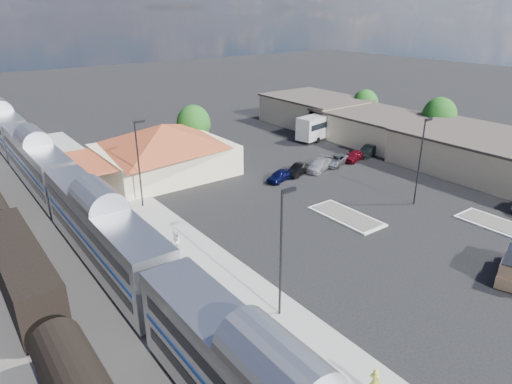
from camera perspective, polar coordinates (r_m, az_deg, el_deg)
ground at (r=41.57m, az=9.46°, el=-5.44°), size 280.00×280.00×0.00m
railbed at (r=38.63m, az=-22.88°, el=-9.20°), size 16.00×100.00×0.12m
platform at (r=39.42m, az=-9.42°, el=-6.90°), size 5.50×92.00×0.18m
passenger_train at (r=36.96m, az=-18.60°, el=-5.03°), size 3.00×104.00×5.55m
freight_cars at (r=36.11m, az=-27.31°, el=-8.86°), size 2.80×46.00×4.00m
station_depot at (r=56.33m, az=-11.49°, el=5.27°), size 18.35×12.24×6.20m
buildings_east at (r=69.80m, az=17.44°, el=7.20°), size 14.40×51.40×4.80m
traffic_island_south at (r=45.40m, az=11.22°, el=-2.96°), size 3.30×7.50×0.21m
traffic_island_north at (r=48.39m, az=28.19°, el=-3.69°), size 3.30×7.50×0.21m
lamp_plat_s at (r=28.55m, az=3.30°, el=-6.53°), size 1.08×0.25×9.00m
lamp_plat_n at (r=46.26m, az=-14.43°, el=4.20°), size 1.08×0.25×9.00m
lamp_lot at (r=48.54m, az=19.95°, el=4.39°), size 1.08×0.25×9.00m
tree_east_b at (r=73.03m, az=21.91°, el=8.83°), size 4.94×4.94×6.96m
tree_east_c at (r=81.13m, az=13.47°, el=10.66°), size 4.41×4.41×6.21m
tree_depot at (r=64.57m, az=-7.82°, el=8.47°), size 4.71×4.71×6.63m
coach_bus at (r=72.83m, az=8.70°, el=8.48°), size 12.10×4.61×3.80m
person_a at (r=26.22m, az=14.63°, el=-22.03°), size 0.52×0.69×1.71m
person_b at (r=38.26m, az=-10.05°, el=-6.12°), size 1.04×1.14×1.91m
parked_car_a at (r=53.61m, az=2.97°, el=2.05°), size 4.17×2.64×1.32m
parked_car_b at (r=55.80m, az=5.32°, el=2.81°), size 4.31×2.63×1.34m
parked_car_c at (r=57.68m, az=7.90°, el=3.37°), size 5.19×3.55×1.40m
parked_car_d at (r=60.08m, az=9.90°, el=3.97°), size 5.15×3.67×1.30m
parked_car_e at (r=62.15m, az=12.16°, el=4.44°), size 4.29×2.69×1.36m
parked_car_f at (r=64.68m, az=13.87°, el=5.01°), size 4.55×2.50×1.42m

